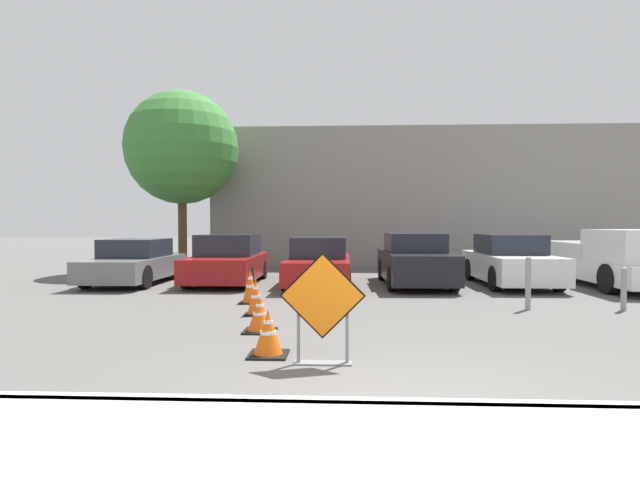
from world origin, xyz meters
The scene contains 17 objects.
ground_plane centered at (0.00, 10.00, 0.00)m, with size 96.00×96.00×0.00m, color #565451.
curb_lip centered at (0.00, 0.00, 0.07)m, with size 26.85×0.20×0.14m.
road_closed_sign centered at (-0.99, 1.63, 0.75)m, with size 1.08×0.20×1.41m.
traffic_cone_nearest centered at (-1.73, 2.03, 0.30)m, with size 0.52×0.52×0.61m.
traffic_cone_second centered at (-2.09, 3.48, 0.28)m, with size 0.53×0.53×0.59m.
traffic_cone_third centered at (-2.42, 4.97, 0.35)m, with size 0.42×0.42×0.72m.
traffic_cone_fourth centered at (-2.79, 6.38, 0.37)m, with size 0.46×0.46×0.76m.
parked_car_nearest centered at (-6.88, 9.88, 0.61)m, with size 1.87×4.06×1.31m.
parked_car_second centered at (-4.15, 10.05, 0.66)m, with size 1.92×4.05×1.45m.
parked_car_third centered at (-1.42, 9.69, 0.64)m, with size 1.80×4.40×1.38m.
parked_car_fourth centered at (1.31, 9.78, 0.70)m, with size 1.88×4.20×1.49m.
parked_car_fifth centered at (4.04, 9.93, 0.68)m, with size 1.83×4.20×1.45m.
pickup_truck centered at (6.77, 9.52, 0.73)m, with size 1.97×5.55×1.61m.
bollard_nearest centered at (3.05, 5.81, 0.58)m, with size 0.12×0.12×1.09m.
bollard_second centered at (4.96, 5.81, 0.47)m, with size 0.12×0.12×0.89m.
building_facade_backdrop centered at (2.88, 18.13, 2.85)m, with size 18.11×5.00×5.70m.
street_tree_behind_lot centered at (-6.67, 13.63, 4.54)m, with size 4.13×4.13×6.61m.
Camera 1 is at (-0.73, -4.54, 1.76)m, focal length 28.00 mm.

